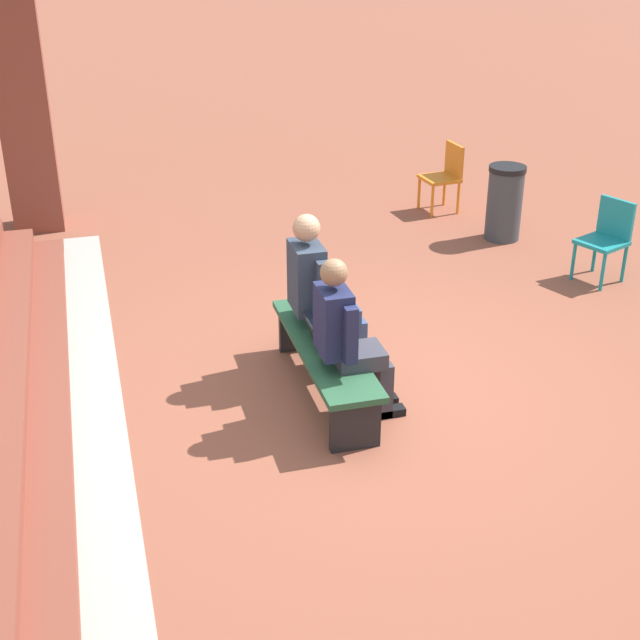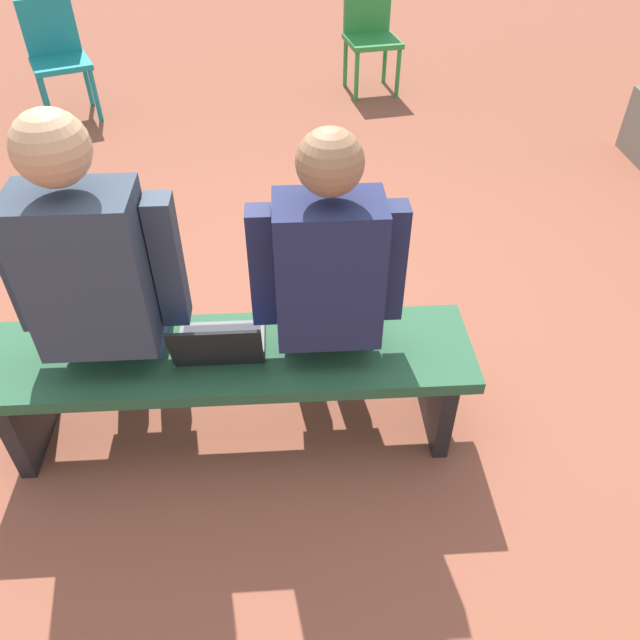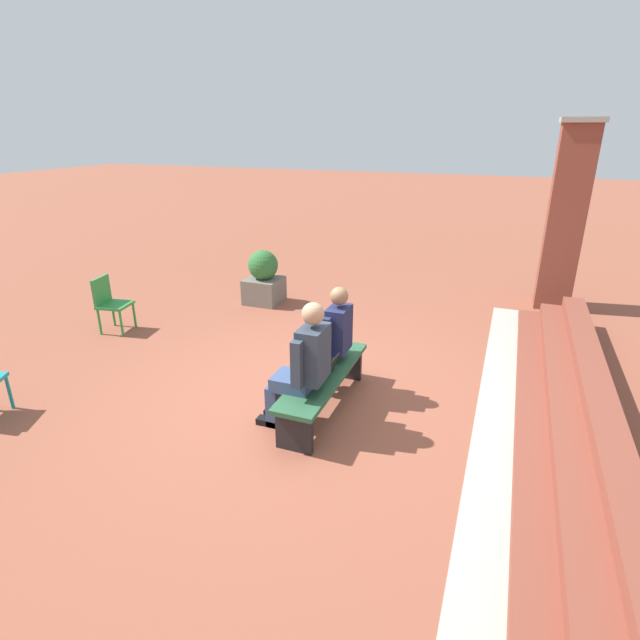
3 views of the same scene
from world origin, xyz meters
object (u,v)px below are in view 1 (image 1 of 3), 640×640
laptop (323,337)px  litter_bin (505,203)px  person_adult (320,290)px  plastic_chair_by_pillar (607,235)px  plastic_chair_foreground (445,173)px  bench (325,355)px  person_student (347,334)px

laptop → litter_bin: bearing=-46.3°
person_adult → plastic_chair_by_pillar: (1.08, -3.33, -0.25)m
laptop → plastic_chair_foreground: (3.91, -2.67, -0.02)m
plastic_chair_by_pillar → plastic_chair_foreground: 2.57m
bench → plastic_chair_by_pillar: size_ratio=2.14×
person_student → plastic_chair_by_pillar: bearing=-61.0°
laptop → plastic_chair_by_pillar: (1.46, -3.41, -0.02)m
bench → plastic_chair_foreground: 4.76m
person_adult → laptop: person_adult is taller
person_student → plastic_chair_by_pillar: (1.85, -3.34, -0.22)m
laptop → plastic_chair_foreground: 4.74m
bench → person_adult: size_ratio=1.30×
bench → litter_bin: bearing=-45.8°
litter_bin → plastic_chair_by_pillar: bearing=-160.5°
laptop → plastic_chair_foreground: bearing=-34.3°
bench → person_student: bearing=-169.7°
laptop → plastic_chair_foreground: plastic_chair_foreground is taller
litter_bin → bench: bearing=134.2°
person_student → plastic_chair_foreground: person_student is taller
person_adult → plastic_chair_foreground: bearing=-36.2°
person_student → litter_bin: 4.30m
plastic_chair_by_pillar → plastic_chair_foreground: (2.46, 0.75, 0.00)m
plastic_chair_foreground → litter_bin: size_ratio=0.98×
bench → person_adult: bearing=-9.8°
litter_bin → person_adult: bearing=130.5°
plastic_chair_foreground → litter_bin: (-1.11, -0.27, -0.05)m
bench → person_student: (-0.36, -0.07, 0.35)m
plastic_chair_foreground → litter_bin: litter_bin is taller
bench → person_student: size_ratio=1.37×
person_student → litter_bin: (3.20, -2.86, -0.27)m
person_adult → plastic_chair_by_pillar: bearing=-72.0°
person_adult → bench: bearing=170.2°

